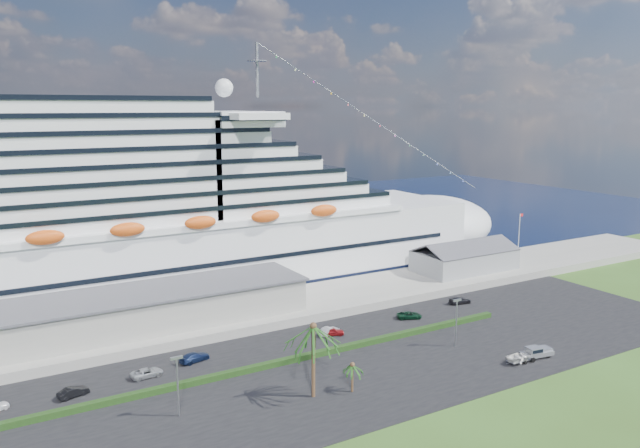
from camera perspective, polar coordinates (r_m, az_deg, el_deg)
ground at (r=92.43m, az=6.25°, el=-15.02°), size 420.00×420.00×0.00m
asphalt_lot at (r=100.60m, az=2.43°, el=-12.71°), size 140.00×38.00×0.12m
wharf at (r=124.04m, az=-4.91°, el=-7.72°), size 240.00×20.00×1.80m
water at (r=206.68m, az=-15.75°, el=-0.87°), size 420.00×160.00×0.02m
cruise_ship at (r=135.59m, az=-17.71°, el=0.28°), size 191.00×38.00×54.00m
terminal_building at (r=114.86m, az=-16.36°, el=-7.49°), size 61.00×15.00×6.30m
port_shed at (r=151.85m, az=13.08°, el=-3.15°), size 24.00×12.31×7.37m
flagpole at (r=163.75m, az=17.74°, el=-0.99°), size 1.08×0.16×12.00m
hedge at (r=100.70m, az=-3.07°, el=-12.38°), size 88.00×1.10×0.90m
lamp_post_left at (r=85.09m, az=-12.91°, el=-13.63°), size 1.60×0.35×8.27m
lamp_post_right at (r=108.08m, az=12.38°, el=-8.27°), size 1.60×0.35×8.27m
palm_tall at (r=86.79m, az=-0.62°, el=-10.09°), size 8.82×8.82×11.13m
palm_short at (r=90.39m, az=2.98°, el=-13.03°), size 3.53×3.53×4.56m
parked_car_1 at (r=96.38m, az=-21.64°, el=-14.09°), size 4.52×2.63×1.41m
parked_car_2 at (r=99.37m, az=-15.54°, el=-12.97°), size 4.93×2.58×1.33m
parked_car_3 at (r=103.14m, az=-11.40°, el=-11.83°), size 5.45×3.31×1.48m
parked_car_4 at (r=111.91m, az=1.14°, el=-9.80°), size 4.47×3.00×1.41m
parked_car_5 at (r=112.21m, az=0.83°, el=-9.74°), size 4.55×2.55×1.42m
parked_car_6 at (r=121.49m, az=8.18°, el=-8.25°), size 5.25×3.90×1.33m
parked_car_7 at (r=132.11m, az=12.68°, el=-6.83°), size 5.00×2.61×1.38m
pickup_truck at (r=108.09m, az=19.16°, el=-10.97°), size 5.77×2.83×1.95m
boat_trailer at (r=105.38m, az=17.82°, el=-11.49°), size 5.34×3.47×1.53m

